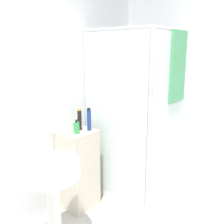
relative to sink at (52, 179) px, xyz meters
name	(u,v)px	position (x,y,z in m)	size (l,w,h in m)	color
wall_back	(29,105)	(0.18, 0.52, 0.56)	(6.40, 0.06, 2.50)	silver
shower_enclosure	(139,150)	(1.34, -0.05, -0.13)	(0.91, 0.94, 2.01)	white
vanity_cabinet	(78,169)	(0.63, 0.32, -0.24)	(0.37, 0.36, 0.91)	beige
sink	(52,179)	(0.00, 0.00, 0.00)	(0.50, 0.50, 1.00)	white
soap_dispenser	(76,128)	(0.57, 0.27, 0.28)	(0.07, 0.07, 0.15)	green
shampoo_bottle_tall_black	(80,119)	(0.68, 0.33, 0.34)	(0.05, 0.05, 0.25)	black
shampoo_bottle_blue	(89,120)	(0.73, 0.23, 0.34)	(0.05, 0.05, 0.26)	navy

